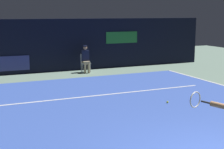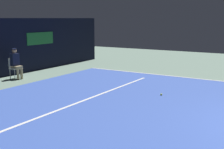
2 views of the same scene
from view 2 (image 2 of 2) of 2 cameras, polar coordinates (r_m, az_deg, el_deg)
name	(u,v)px [view 2 (image 2 of 2)]	position (r m, az deg, el deg)	size (l,w,h in m)	color
ground_plane	(144,106)	(9.32, 6.07, -5.77)	(31.08, 31.08, 0.00)	slate
court_surface	(144,105)	(9.32, 6.07, -5.74)	(9.94, 10.72, 0.01)	#3856B2
line_sideline_left	(193,78)	(13.82, 14.88, -0.68)	(0.10, 10.72, 0.01)	white
line_service	(93,97)	(10.23, -3.48, -4.18)	(7.76, 0.10, 0.01)	white
line_judge_on_chair	(16,63)	(13.86, -17.47, 2.04)	(0.48, 0.56, 1.32)	white
tennis_ball	(161,94)	(10.55, 9.14, -3.68)	(0.07, 0.07, 0.07)	#CCE033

